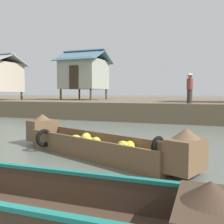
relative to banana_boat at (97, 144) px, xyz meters
name	(u,v)px	position (x,y,z in m)	size (l,w,h in m)	color
ground_plane	(140,129)	(-0.28, 5.45, -0.33)	(300.00, 300.00, 0.00)	#596056
riverbank_strip	(175,105)	(-0.28, 17.82, 0.21)	(160.00, 20.00, 1.09)	brown
banana_boat	(97,144)	(0.00, 0.00, 0.00)	(5.56, 2.93, 0.97)	brown
viewer_boat	(7,202)	(0.42, -3.68, -0.04)	(5.41, 1.38, 0.84)	#3D2D21
stilt_house_mid_left	(84,74)	(-7.20, 13.61, 2.92)	(3.75, 4.06, 4.11)	#4C3826
vendor_person	(190,86)	(1.66, 8.60, 1.68)	(0.44, 0.44, 1.66)	#332D28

